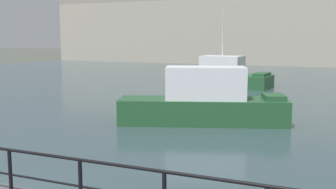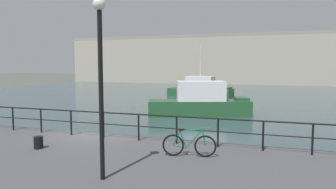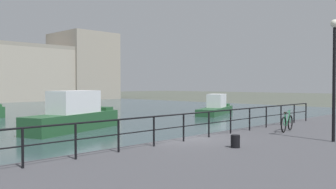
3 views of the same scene
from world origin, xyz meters
The scene contains 7 objects.
ground_plane centered at (0.00, 0.00, 0.00)m, with size 240.00×240.00×0.00m, color #4C5147.
moored_small_launch centered at (20.23, 13.40, 0.72)m, with size 8.41×4.92×2.12m.
moored_red_daysailer centered at (2.11, 11.80, 1.07)m, with size 8.12×4.49×2.72m.
quay_railing centered at (-1.54, -0.75, 1.70)m, with size 23.62×0.07×1.08m.
parked_bicycle centered at (4.81, -2.21, 1.35)m, with size 1.75×0.37×0.98m.
mooring_bollard centered at (-0.56, -2.96, 1.18)m, with size 0.32×0.32×0.44m, color black.
quay_lamp_post centered at (3.18, -4.90, 3.93)m, with size 0.32×0.32×4.65m.
Camera 3 is at (-11.17, -10.06, 3.14)m, focal length 39.08 mm.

